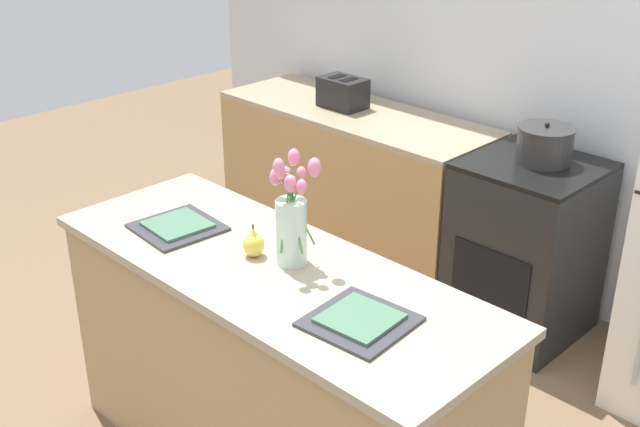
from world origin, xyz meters
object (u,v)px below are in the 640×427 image
object	(u,v)px
pear_figurine	(254,244)
stove_range	(525,248)
toaster	(343,93)
cooking_pot	(545,145)
plate_setting_left	(178,226)
plate_setting_right	(360,320)
flower_vase	(291,218)

from	to	relation	value
pear_figurine	stove_range	bearing A→B (deg)	83.01
toaster	cooking_pot	world-z (taller)	cooking_pot
plate_setting_left	toaster	distance (m)	1.79
pear_figurine	cooking_pot	distance (m)	1.65
pear_figurine	toaster	bearing A→B (deg)	123.72
plate_setting_left	plate_setting_right	world-z (taller)	same
plate_setting_right	cooking_pot	size ratio (longest dim) A/B	1.19
plate_setting_right	toaster	bearing A→B (deg)	134.62
plate_setting_left	toaster	xyz separation A→B (m)	(-0.68, 1.65, 0.04)
plate_setting_left	cooking_pot	size ratio (longest dim) A/B	1.19
plate_setting_right	cooking_pot	world-z (taller)	cooking_pot
stove_range	toaster	size ratio (longest dim) A/B	3.22
plate_setting_left	toaster	world-z (taller)	toaster
plate_setting_right	toaster	xyz separation A→B (m)	(-1.63, 1.65, 0.04)
flower_vase	toaster	xyz separation A→B (m)	(-1.19, 1.53, -0.12)
plate_setting_left	toaster	size ratio (longest dim) A/B	1.14
pear_figurine	plate_setting_right	bearing A→B (deg)	-6.06
pear_figurine	plate_setting_left	bearing A→B (deg)	-170.93
stove_range	plate_setting_left	size ratio (longest dim) A/B	2.82
flower_vase	plate_setting_left	distance (m)	0.55
flower_vase	cooking_pot	bearing A→B (deg)	87.22
plate_setting_left	cooking_pot	bearing A→B (deg)	70.92
flower_vase	plate_setting_right	world-z (taller)	flower_vase
flower_vase	plate_setting_right	distance (m)	0.48
pear_figurine	toaster	size ratio (longest dim) A/B	0.45
stove_range	toaster	distance (m)	1.37
pear_figurine	plate_setting_left	size ratio (longest dim) A/B	0.40
flower_vase	cooking_pot	world-z (taller)	flower_vase
flower_vase	plate_setting_right	xyz separation A→B (m)	(0.44, -0.12, -0.16)
plate_setting_right	pear_figurine	bearing A→B (deg)	173.94
toaster	stove_range	bearing A→B (deg)	-0.07
plate_setting_right	toaster	size ratio (longest dim) A/B	1.14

